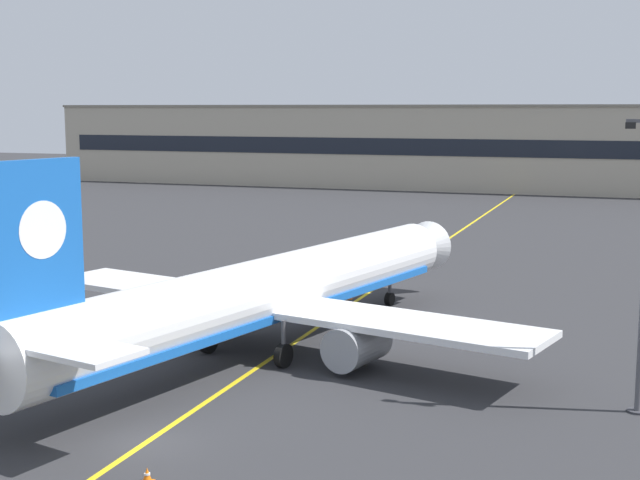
# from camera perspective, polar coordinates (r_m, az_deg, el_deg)

# --- Properties ---
(ground_plane) EXTENTS (400.00, 400.00, 0.00)m
(ground_plane) POSITION_cam_1_polar(r_m,az_deg,el_deg) (38.49, -11.11, -12.61)
(ground_plane) COLOR #2D2D30
(taxiway_centreline) EXTENTS (0.92, 180.00, 0.01)m
(taxiway_centreline) POSITION_cam_1_polar(r_m,az_deg,el_deg) (65.02, 2.51, -3.77)
(taxiway_centreline) COLOR yellow
(taxiway_centreline) RESTS_ON ground
(airliner_foreground) EXTENTS (32.24, 41.01, 11.65)m
(airliner_foreground) POSITION_cam_1_polar(r_m,az_deg,el_deg) (50.35, -3.55, -3.46)
(airliner_foreground) COLOR white
(airliner_foreground) RESTS_ON ground
(safety_cone_by_nose_gear) EXTENTS (0.44, 0.44, 0.55)m
(safety_cone_by_nose_gear) POSITION_cam_1_polar(r_m,az_deg,el_deg) (64.93, 1.87, -3.56)
(safety_cone_by_nose_gear) COLOR orange
(safety_cone_by_nose_gear) RESTS_ON ground
(safety_cone_by_port_wing) EXTENTS (0.44, 0.44, 0.55)m
(safety_cone_by_port_wing) POSITION_cam_1_polar(r_m,az_deg,el_deg) (61.87, -17.38, -4.54)
(safety_cone_by_port_wing) COLOR orange
(safety_cone_by_port_wing) RESTS_ON ground
(safety_cone_by_tail) EXTENTS (0.44, 0.44, 0.55)m
(safety_cone_by_tail) POSITION_cam_1_polar(r_m,az_deg,el_deg) (34.79, -10.95, -14.49)
(safety_cone_by_tail) COLOR orange
(safety_cone_by_tail) RESTS_ON ground
(terminal_building) EXTENTS (158.40, 12.40, 14.31)m
(terminal_building) POSITION_cam_1_polar(r_m,az_deg,el_deg) (153.36, 10.51, 5.80)
(terminal_building) COLOR #B2A893
(terminal_building) RESTS_ON ground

